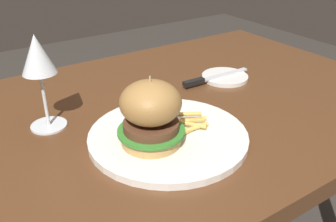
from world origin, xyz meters
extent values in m
cube|color=#56331C|center=(0.00, 0.00, 0.72)|extent=(1.40, 0.76, 0.04)
cylinder|color=#56331C|center=(0.64, 0.32, 0.35)|extent=(0.06, 0.06, 0.70)
cylinder|color=white|center=(0.03, -0.12, 0.75)|extent=(0.31, 0.31, 0.01)
cylinder|color=tan|center=(-0.02, -0.13, 0.77)|extent=(0.11, 0.11, 0.02)
cylinder|color=#38842D|center=(-0.02, -0.13, 0.78)|extent=(0.12, 0.12, 0.01)
cylinder|color=brown|center=(-0.02, -0.13, 0.79)|extent=(0.10, 0.10, 0.02)
ellipsoid|color=#A97A41|center=(-0.02, -0.13, 0.84)|extent=(0.11, 0.11, 0.08)
cylinder|color=#CCB78C|center=(-0.02, -0.13, 0.86)|extent=(0.00, 0.00, 0.05)
cylinder|color=gold|center=(0.04, -0.15, 0.76)|extent=(0.07, 0.02, 0.01)
cylinder|color=#EABC5B|center=(0.07, -0.08, 0.76)|extent=(0.05, 0.06, 0.01)
cylinder|color=gold|center=(0.09, -0.12, 0.76)|extent=(0.04, 0.03, 0.01)
cylinder|color=#EABC5B|center=(0.09, -0.11, 0.76)|extent=(0.07, 0.03, 0.01)
cylinder|color=#E0B251|center=(0.08, -0.14, 0.76)|extent=(0.04, 0.04, 0.01)
cylinder|color=#EABC5B|center=(0.08, -0.14, 0.76)|extent=(0.05, 0.01, 0.01)
cylinder|color=gold|center=(0.05, -0.12, 0.76)|extent=(0.05, 0.04, 0.01)
cylinder|color=#E0B251|center=(0.08, -0.11, 0.77)|extent=(0.06, 0.04, 0.01)
cylinder|color=silver|center=(-0.15, 0.06, 0.74)|extent=(0.07, 0.07, 0.00)
cylinder|color=silver|center=(-0.15, 0.06, 0.80)|extent=(0.01, 0.01, 0.11)
cone|color=silver|center=(-0.15, 0.06, 0.90)|extent=(0.07, 0.07, 0.08)
cylinder|color=white|center=(0.32, 0.05, 0.74)|extent=(0.12, 0.12, 0.01)
cube|color=silver|center=(0.32, 0.05, 0.75)|extent=(0.15, 0.02, 0.00)
cube|color=black|center=(0.22, 0.05, 0.76)|extent=(0.06, 0.02, 0.01)
camera|label=1|loc=(-0.32, -0.64, 1.13)|focal=40.00mm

